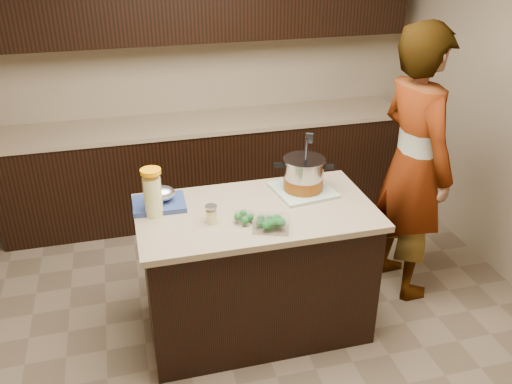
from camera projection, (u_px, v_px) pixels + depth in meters
ground_plane at (256, 324)px, 3.73m from camera, size 4.00×4.00×0.00m
room_shell at (256, 79)px, 2.95m from camera, size 4.04×4.04×2.72m
back_cabinets at (206, 114)px, 4.80m from camera, size 3.60×0.63×2.33m
island at (256, 270)px, 3.52m from camera, size 1.46×0.81×0.90m
dish_towel at (303, 190)px, 3.53m from camera, size 0.41×0.41×0.02m
stock_pot at (304, 176)px, 3.49m from camera, size 0.37×0.35×0.39m
lemonade_pitcher at (153, 194)px, 3.20m from camera, size 0.12×0.12×0.30m
mason_jar at (211, 214)px, 3.16m from camera, size 0.07×0.07×0.12m
broccoli_tub_left at (244, 218)px, 3.17m from camera, size 0.16×0.16×0.06m
broccoli_tub_right at (264, 222)px, 3.13m from camera, size 0.11×0.11×0.05m
broccoli_tub_rect at (271, 224)px, 3.10m from camera, size 0.24×0.21×0.07m
blue_tray at (160, 200)px, 3.34m from camera, size 0.33×0.27×0.12m
person at (413, 165)px, 3.73m from camera, size 0.53×0.75×1.95m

